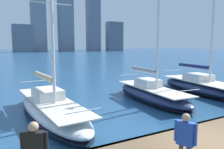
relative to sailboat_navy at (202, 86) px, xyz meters
The scene contains 5 objects.
dock_pier 11.59m from the sailboat_navy, 39.16° to the left, with size 28.00×2.80×0.60m.
sailboat_navy is the anchor object (origin of this frame).
sailboat_grey 5.58m from the sailboat_navy, ahead, with size 2.93×8.34×11.94m.
sailboat_tan 12.86m from the sailboat_navy, ahead, with size 2.97×9.45×9.40m.
person_blue_shirt 14.09m from the sailboat_navy, 37.27° to the left, with size 0.34×0.55×1.62m.
Camera 1 is at (6.48, 4.96, 3.94)m, focal length 35.00 mm.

